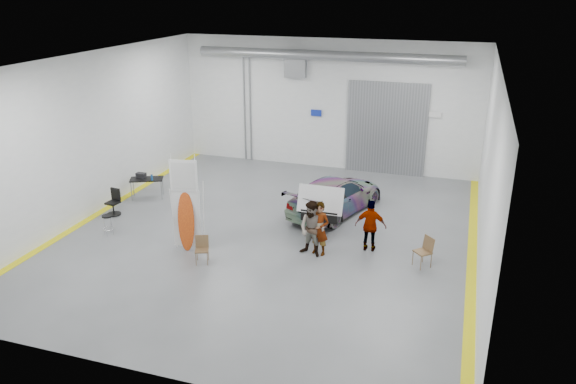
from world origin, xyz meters
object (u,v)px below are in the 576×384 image
(shop_stool, at_px, (108,225))
(work_table, at_px, (145,178))
(office_chair, at_px, (114,204))
(person_b, at_px, (312,229))
(person_c, at_px, (371,226))
(sedan_car, at_px, (335,195))
(folding_chair_near, at_px, (202,255))
(surfboard_display, at_px, (184,212))
(folding_chair_far, at_px, (422,257))
(person_a, at_px, (319,229))

(shop_stool, distance_m, work_table, 3.72)
(work_table, xyz_separation_m, office_chair, (-0.19, -1.96, -0.38))
(person_b, xyz_separation_m, person_c, (1.71, 0.94, -0.05))
(sedan_car, distance_m, folding_chair_near, 6.19)
(surfboard_display, bearing_deg, work_table, 122.97)
(person_c, xyz_separation_m, folding_chair_far, (1.75, -0.62, -0.58))
(sedan_car, xyz_separation_m, work_table, (-7.75, -0.89, 0.13))
(work_table, bearing_deg, surfboard_display, -44.84)
(surfboard_display, relative_size, work_table, 2.26)
(person_b, distance_m, shop_stool, 7.26)
(person_a, distance_m, work_table, 8.55)
(sedan_car, bearing_deg, folding_chair_far, 154.74)
(sedan_car, height_order, folding_chair_far, sedan_car)
(shop_stool, bearing_deg, folding_chair_far, 5.44)
(surfboard_display, bearing_deg, sedan_car, 37.81)
(person_b, height_order, folding_chair_near, person_b)
(person_c, relative_size, folding_chair_near, 2.01)
(work_table, bearing_deg, folding_chair_far, -12.93)
(person_a, distance_m, folding_chair_far, 3.33)
(folding_chair_far, height_order, office_chair, office_chair)
(surfboard_display, distance_m, office_chair, 4.50)
(work_table, bearing_deg, person_b, -20.35)
(person_c, xyz_separation_m, shop_stool, (-8.92, -1.64, -0.51))
(person_b, height_order, shop_stool, person_b)
(person_b, relative_size, office_chair, 1.86)
(sedan_car, height_order, work_table, sedan_car)
(person_a, relative_size, surfboard_display, 0.55)
(person_a, height_order, folding_chair_near, person_a)
(surfboard_display, bearing_deg, person_c, 5.17)
(folding_chair_near, height_order, office_chair, office_chair)
(person_c, bearing_deg, folding_chair_near, 26.08)
(surfboard_display, bearing_deg, person_b, -0.16)
(person_a, xyz_separation_m, folding_chair_far, (3.27, 0.16, -0.59))
(surfboard_display, relative_size, folding_chair_near, 3.77)
(person_b, bearing_deg, folding_chair_far, 18.71)
(folding_chair_far, xyz_separation_m, work_table, (-11.36, 2.61, 0.52))
(person_b, xyz_separation_m, office_chair, (-8.09, 0.97, -0.49))
(person_c, xyz_separation_m, folding_chair_near, (-4.86, -2.52, -0.61))
(sedan_car, distance_m, shop_stool, 8.38)
(folding_chair_near, bearing_deg, surfboard_display, 121.77)
(work_table, bearing_deg, person_a, -18.88)
(person_a, bearing_deg, folding_chair_near, -140.10)
(office_chair, bearing_deg, shop_stool, -54.44)
(surfboard_display, bearing_deg, folding_chair_far, -3.22)
(person_a, xyz_separation_m, office_chair, (-8.28, 0.80, -0.46))
(person_a, bearing_deg, folding_chair_far, 15.07)
(folding_chair_far, height_order, work_table, work_table)
(shop_stool, relative_size, office_chair, 0.74)
(person_a, height_order, person_b, person_b)
(sedan_car, xyz_separation_m, person_a, (0.34, -3.65, 0.21))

